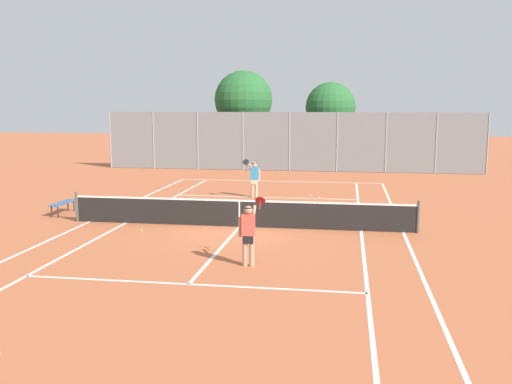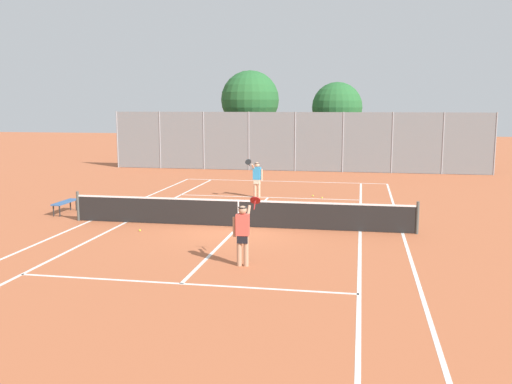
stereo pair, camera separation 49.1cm
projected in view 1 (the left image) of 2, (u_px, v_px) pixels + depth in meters
The scene contains 12 objects.
ground_plane at pixel (240, 227), 19.63m from camera, with size 120.00×120.00×0.00m, color #B25B38.
court_line_markings at pixel (240, 227), 19.63m from camera, with size 11.10×23.90×0.01m.
tennis_net at pixel (239, 212), 19.55m from camera, with size 12.00×0.10×1.07m.
player_near_side at pixel (248, 231), 14.77m from camera, with size 0.64×0.75×1.77m.
player_far_left at pixel (254, 177), 25.71m from camera, with size 0.71×0.72×1.77m.
loose_tennis_ball_0 at pixel (141, 231), 18.87m from camera, with size 0.07×0.07×0.07m, color #D1DB33.
loose_tennis_ball_2 at pixel (319, 197), 25.64m from camera, with size 0.07×0.07×0.07m, color #D1DB33.
loose_tennis_ball_3 at pixel (310, 195), 26.20m from camera, with size 0.07×0.07×0.07m, color #D1DB33.
courtside_bench at pixel (63, 204), 21.86m from camera, with size 0.36×1.50×0.47m.
back_fence at pixel (289, 142), 35.80m from camera, with size 23.84×0.08×3.72m.
tree_behind_left at pixel (243, 102), 39.03m from camera, with size 3.98×3.98×6.48m.
tree_behind_right at pixel (331, 109), 38.01m from camera, with size 3.34×3.34×5.65m.
Camera 1 is at (3.60, -18.88, 4.19)m, focal length 40.00 mm.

